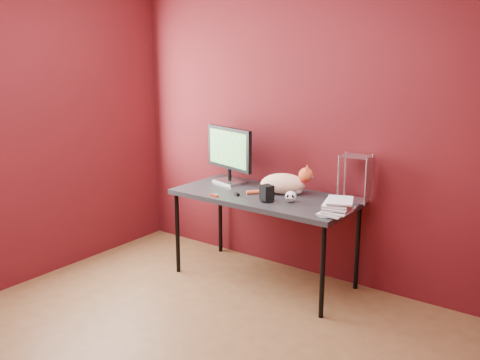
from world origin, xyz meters
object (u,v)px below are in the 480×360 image
Objects in this scene: book_stack at (329,129)px; desk at (265,200)px; monitor at (229,152)px; speaker at (267,194)px; skull_mug at (291,197)px; cat at (284,183)px.

desk is at bearing 167.11° from book_stack.
desk is 2.68× the size of monitor.
desk is 1.23× the size of book_stack.
speaker is at bearing -52.11° from desk.
book_stack is (0.63, -0.14, 0.66)m from desk.
monitor reaches higher than skull_mug.
speaker is at bearing -178.07° from book_stack.
cat is 0.39× the size of book_stack.
book_stack is at bearing 0.19° from monitor.
desk is 0.21m from cat.
cat is 4.84× the size of skull_mug.
monitor is 0.70m from speaker.
speaker is at bearing -12.23° from monitor.
monitor reaches higher than speaker.
skull_mug is (0.17, -0.18, -0.04)m from cat.
skull_mug is at bearing -67.70° from cat.
book_stack is (0.51, -0.25, 0.52)m from cat.
speaker is 0.75m from book_stack.
skull_mug is at bearing -0.73° from monitor.
book_stack reaches higher than monitor.
skull_mug is 0.08× the size of book_stack.
book_stack is at bearing -12.89° from desk.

